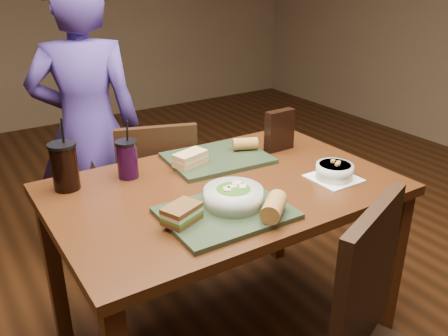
{
  "coord_description": "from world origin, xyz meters",
  "views": [
    {
      "loc": [
        -0.89,
        -1.39,
        1.54
      ],
      "look_at": [
        0.0,
        0.0,
        0.82
      ],
      "focal_mm": 38.0,
      "sensor_mm": 36.0,
      "label": 1
    }
  ],
  "objects_px": {
    "diner": "(88,129)",
    "baguette_near": "(274,207)",
    "soup_bowl": "(334,171)",
    "sandwich_far": "(190,159)",
    "chip_bag": "(279,130)",
    "dining_table": "(224,205)",
    "tray_near": "(226,213)",
    "baguette_far": "(245,144)",
    "sandwich_near": "(182,214)",
    "cup_cola": "(65,166)",
    "salad_bowl": "(233,196)",
    "chair_far": "(152,196)",
    "tray_far": "(217,158)",
    "cup_berry": "(127,159)"
  },
  "relations": [
    {
      "from": "diner",
      "to": "baguette_near",
      "type": "relative_size",
      "value": 11.33
    },
    {
      "from": "soup_bowl",
      "to": "sandwich_far",
      "type": "xyz_separation_m",
      "value": [
        -0.43,
        0.39,
        0.01
      ]
    },
    {
      "from": "chip_bag",
      "to": "baguette_near",
      "type": "bearing_deg",
      "value": -132.17
    },
    {
      "from": "chip_bag",
      "to": "dining_table",
      "type": "bearing_deg",
      "value": -158.43
    },
    {
      "from": "diner",
      "to": "tray_near",
      "type": "height_order",
      "value": "diner"
    },
    {
      "from": "baguette_far",
      "to": "chip_bag",
      "type": "height_order",
      "value": "chip_bag"
    },
    {
      "from": "baguette_near",
      "to": "sandwich_near",
      "type": "bearing_deg",
      "value": 154.31
    },
    {
      "from": "soup_bowl",
      "to": "baguette_far",
      "type": "relative_size",
      "value": 1.63
    },
    {
      "from": "soup_bowl",
      "to": "cup_cola",
      "type": "height_order",
      "value": "cup_cola"
    },
    {
      "from": "dining_table",
      "to": "salad_bowl",
      "type": "relative_size",
      "value": 6.37
    },
    {
      "from": "soup_bowl",
      "to": "baguette_near",
      "type": "height_order",
      "value": "baguette_near"
    },
    {
      "from": "chair_far",
      "to": "tray_near",
      "type": "distance_m",
      "value": 0.82
    },
    {
      "from": "tray_far",
      "to": "baguette_near",
      "type": "relative_size",
      "value": 3.16
    },
    {
      "from": "sandwich_near",
      "to": "baguette_far",
      "type": "xyz_separation_m",
      "value": [
        0.54,
        0.41,
        -0.0
      ]
    },
    {
      "from": "diner",
      "to": "cup_berry",
      "type": "distance_m",
      "value": 0.67
    },
    {
      "from": "chair_far",
      "to": "baguette_far",
      "type": "bearing_deg",
      "value": -47.07
    },
    {
      "from": "cup_berry",
      "to": "diner",
      "type": "bearing_deg",
      "value": 85.87
    },
    {
      "from": "tray_far",
      "to": "baguette_near",
      "type": "height_order",
      "value": "baguette_near"
    },
    {
      "from": "cup_cola",
      "to": "baguette_near",
      "type": "bearing_deg",
      "value": -50.51
    },
    {
      "from": "sandwich_far",
      "to": "soup_bowl",
      "type": "bearing_deg",
      "value": -42.42
    },
    {
      "from": "sandwich_far",
      "to": "dining_table",
      "type": "bearing_deg",
      "value": -80.85
    },
    {
      "from": "dining_table",
      "to": "cup_cola",
      "type": "distance_m",
      "value": 0.62
    },
    {
      "from": "salad_bowl",
      "to": "baguette_near",
      "type": "relative_size",
      "value": 1.54
    },
    {
      "from": "dining_table",
      "to": "cup_cola",
      "type": "height_order",
      "value": "cup_cola"
    },
    {
      "from": "cup_cola",
      "to": "tray_near",
      "type": "bearing_deg",
      "value": -51.83
    },
    {
      "from": "sandwich_far",
      "to": "cup_berry",
      "type": "distance_m",
      "value": 0.26
    },
    {
      "from": "tray_far",
      "to": "cup_berry",
      "type": "height_order",
      "value": "cup_berry"
    },
    {
      "from": "dining_table",
      "to": "diner",
      "type": "xyz_separation_m",
      "value": [
        -0.23,
        0.93,
        0.09
      ]
    },
    {
      "from": "sandwich_near",
      "to": "baguette_far",
      "type": "bearing_deg",
      "value": 37.59
    },
    {
      "from": "baguette_near",
      "to": "chip_bag",
      "type": "height_order",
      "value": "chip_bag"
    },
    {
      "from": "diner",
      "to": "soup_bowl",
      "type": "height_order",
      "value": "diner"
    },
    {
      "from": "chair_far",
      "to": "baguette_near",
      "type": "height_order",
      "value": "chair_far"
    },
    {
      "from": "soup_bowl",
      "to": "baguette_near",
      "type": "distance_m",
      "value": 0.43
    },
    {
      "from": "tray_far",
      "to": "chip_bag",
      "type": "xyz_separation_m",
      "value": [
        0.3,
        -0.05,
        0.08
      ]
    },
    {
      "from": "sandwich_far",
      "to": "chair_far",
      "type": "bearing_deg",
      "value": 94.5
    },
    {
      "from": "cup_cola",
      "to": "chip_bag",
      "type": "distance_m",
      "value": 0.93
    },
    {
      "from": "dining_table",
      "to": "chair_far",
      "type": "relative_size",
      "value": 1.51
    },
    {
      "from": "tray_far",
      "to": "cup_cola",
      "type": "xyz_separation_m",
      "value": [
        -0.63,
        0.07,
        0.08
      ]
    },
    {
      "from": "salad_bowl",
      "to": "sandwich_near",
      "type": "relative_size",
      "value": 1.42
    },
    {
      "from": "dining_table",
      "to": "cup_cola",
      "type": "relative_size",
      "value": 4.63
    },
    {
      "from": "diner",
      "to": "sandwich_near",
      "type": "height_order",
      "value": "diner"
    },
    {
      "from": "baguette_far",
      "to": "cup_berry",
      "type": "relative_size",
      "value": 0.47
    },
    {
      "from": "baguette_far",
      "to": "diner",
      "type": "bearing_deg",
      "value": 124.67
    },
    {
      "from": "tray_far",
      "to": "baguette_far",
      "type": "relative_size",
      "value": 3.82
    },
    {
      "from": "chair_far",
      "to": "salad_bowl",
      "type": "height_order",
      "value": "chair_far"
    },
    {
      "from": "chair_far",
      "to": "sandwich_far",
      "type": "bearing_deg",
      "value": -85.5
    },
    {
      "from": "cup_berry",
      "to": "chip_bag",
      "type": "distance_m",
      "value": 0.7
    },
    {
      "from": "chair_far",
      "to": "diner",
      "type": "distance_m",
      "value": 0.49
    },
    {
      "from": "chair_far",
      "to": "tray_far",
      "type": "distance_m",
      "value": 0.47
    },
    {
      "from": "chair_far",
      "to": "tray_near",
      "type": "xyz_separation_m",
      "value": [
        -0.06,
        -0.77,
        0.28
      ]
    }
  ]
}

